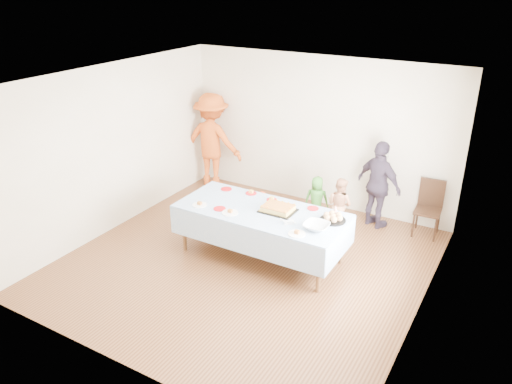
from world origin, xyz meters
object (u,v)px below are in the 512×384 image
at_px(party_table, 261,213).
at_px(birthday_cake, 278,209).
at_px(dining_chair, 429,204).
at_px(adult_left, 212,141).

distance_m(party_table, birthday_cake, 0.27).
height_order(birthday_cake, dining_chair, dining_chair).
relative_size(party_table, birthday_cake, 4.99).
bearing_deg(dining_chair, adult_left, 177.95).
bearing_deg(dining_chair, party_table, -137.57).
bearing_deg(party_table, dining_chair, 45.54).
bearing_deg(birthday_cake, adult_left, 142.71).
xyz_separation_m(party_table, adult_left, (-2.21, 1.95, 0.21)).
relative_size(birthday_cake, adult_left, 0.27).
distance_m(birthday_cake, dining_chair, 2.63).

